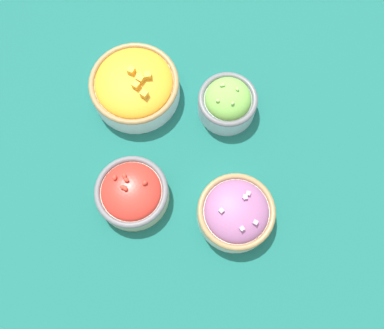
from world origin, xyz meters
TOP-DOWN VIEW (x-y plane):
  - ground_plane at (0.00, 0.00)m, footprint 3.00×3.00m
  - bowl_lettuce at (-0.13, 0.09)m, footprint 0.12×0.12m
  - bowl_cherry_tomatoes at (0.05, -0.13)m, footprint 0.15×0.15m
  - bowl_red_onion at (0.11, 0.08)m, footprint 0.15×0.15m
  - bowl_squash at (-0.18, -0.10)m, footprint 0.19×0.19m

SIDE VIEW (x-z plane):
  - ground_plane at x=0.00m, z-range 0.00..0.00m
  - bowl_cherry_tomatoes at x=0.05m, z-range 0.00..0.07m
  - bowl_red_onion at x=0.11m, z-range 0.00..0.08m
  - bowl_squash at x=-0.18m, z-range -0.01..0.08m
  - bowl_lettuce at x=-0.13m, z-range 0.00..0.08m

